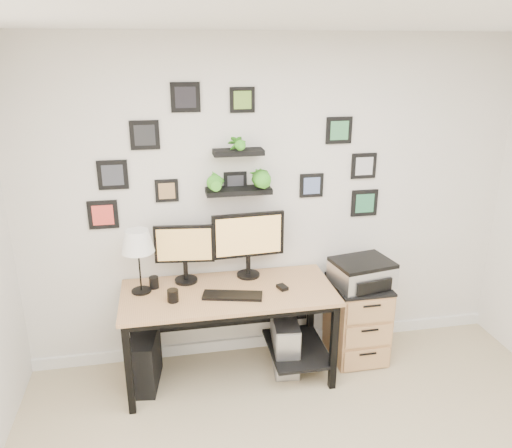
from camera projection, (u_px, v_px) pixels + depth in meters
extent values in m
plane|color=white|center=(407.00, 11.00, 1.71)|extent=(4.00, 4.00, 0.00)
plane|color=silver|center=(274.00, 204.00, 3.99)|extent=(4.00, 0.00, 4.00)
cube|color=white|center=(273.00, 340.00, 4.40)|extent=(4.00, 0.03, 0.10)
cube|color=tan|center=(228.00, 293.00, 3.76)|extent=(1.60, 0.70, 0.03)
cube|color=black|center=(229.00, 297.00, 3.78)|extent=(1.54, 0.64, 0.05)
cube|color=black|center=(224.00, 304.00, 4.16)|extent=(1.44, 0.02, 0.41)
cube|color=black|center=(297.00, 348.00, 4.04)|extent=(0.45, 0.63, 0.03)
cube|color=black|center=(129.00, 370.00, 3.48)|extent=(0.05, 0.05, 0.72)
cube|color=black|center=(132.00, 325.00, 4.03)|extent=(0.05, 0.05, 0.72)
cube|color=black|center=(334.00, 347.00, 3.74)|extent=(0.05, 0.05, 0.72)
cube|color=black|center=(311.00, 308.00, 4.30)|extent=(0.05, 0.05, 0.72)
cylinder|color=black|center=(186.00, 280.00, 3.91)|extent=(0.20, 0.20, 0.02)
cylinder|color=black|center=(186.00, 271.00, 3.88)|extent=(0.04, 0.04, 0.16)
cube|color=black|center=(184.00, 244.00, 3.80)|extent=(0.46, 0.08, 0.30)
cube|color=tan|center=(184.00, 245.00, 3.78)|extent=(0.41, 0.05, 0.26)
cylinder|color=black|center=(248.00, 275.00, 4.00)|extent=(0.19, 0.19, 0.02)
cylinder|color=black|center=(248.00, 265.00, 3.98)|extent=(0.04, 0.04, 0.16)
cube|color=black|center=(248.00, 235.00, 3.89)|extent=(0.57, 0.06, 0.36)
cube|color=tan|center=(249.00, 236.00, 3.87)|extent=(0.51, 0.04, 0.31)
cube|color=black|center=(233.00, 296.00, 3.67)|extent=(0.46, 0.24, 0.02)
cube|color=black|center=(282.00, 287.00, 3.79)|extent=(0.08, 0.10, 0.03)
cylinder|color=black|center=(142.00, 291.00, 3.75)|extent=(0.15, 0.15, 0.01)
cylinder|color=black|center=(139.00, 263.00, 3.67)|extent=(0.01, 0.01, 0.45)
cone|color=white|center=(137.00, 241.00, 3.61)|extent=(0.24, 0.24, 0.17)
cylinder|color=black|center=(173.00, 296.00, 3.59)|extent=(0.08, 0.08, 0.09)
cylinder|color=black|center=(154.00, 282.00, 3.79)|extent=(0.07, 0.07, 0.09)
cube|color=black|center=(145.00, 360.00, 3.84)|extent=(0.25, 0.45, 0.42)
cube|color=gray|center=(285.00, 342.00, 4.06)|extent=(0.24, 0.45, 0.43)
cube|color=silver|center=(288.00, 358.00, 3.85)|extent=(0.17, 0.03, 0.40)
cube|color=tan|center=(357.00, 320.00, 4.18)|extent=(0.42, 0.50, 0.65)
cube|color=black|center=(359.00, 284.00, 4.07)|extent=(0.43, 0.51, 0.02)
cube|color=tan|center=(367.00, 360.00, 4.02)|extent=(0.39, 0.02, 0.18)
cylinder|color=black|center=(368.00, 354.00, 3.98)|extent=(0.14, 0.02, 0.02)
cube|color=tan|center=(369.00, 336.00, 3.95)|extent=(0.39, 0.02, 0.18)
cylinder|color=black|center=(370.00, 330.00, 3.91)|extent=(0.14, 0.02, 0.02)
cube|color=tan|center=(371.00, 312.00, 3.87)|extent=(0.39, 0.02, 0.18)
cylinder|color=black|center=(372.00, 306.00, 3.84)|extent=(0.14, 0.02, 0.02)
cube|color=silver|center=(362.00, 274.00, 4.01)|extent=(0.51, 0.42, 0.18)
cube|color=black|center=(363.00, 262.00, 3.98)|extent=(0.51, 0.42, 0.03)
cube|color=black|center=(375.00, 287.00, 3.86)|extent=(0.31, 0.07, 0.10)
cube|color=black|center=(239.00, 191.00, 3.81)|extent=(0.50, 0.18, 0.04)
cube|color=black|center=(238.00, 152.00, 3.70)|extent=(0.38, 0.15, 0.04)
imported|color=green|center=(216.00, 172.00, 3.72)|extent=(0.15, 0.12, 0.27)
imported|color=green|center=(260.00, 170.00, 3.78)|extent=(0.15, 0.15, 0.27)
imported|color=green|center=(238.00, 132.00, 3.65)|extent=(0.13, 0.09, 0.25)
cube|color=black|center=(242.00, 100.00, 3.66)|extent=(0.19, 0.02, 0.19)
cube|color=olive|center=(243.00, 100.00, 3.65)|extent=(0.13, 0.00, 0.13)
cube|color=black|center=(103.00, 215.00, 3.75)|extent=(0.22, 0.02, 0.22)
cube|color=#EE4338|center=(103.00, 215.00, 3.74)|extent=(0.15, 0.00, 0.15)
cube|color=black|center=(339.00, 130.00, 3.88)|extent=(0.21, 0.02, 0.21)
cube|color=#3E8954|center=(340.00, 131.00, 3.87)|extent=(0.15, 0.00, 0.15)
cube|color=black|center=(185.00, 97.00, 3.58)|extent=(0.21, 0.02, 0.21)
cube|color=black|center=(185.00, 97.00, 3.57)|extent=(0.15, 0.00, 0.15)
cube|color=black|center=(167.00, 191.00, 3.78)|extent=(0.17, 0.02, 0.17)
cube|color=#A57A4C|center=(167.00, 191.00, 3.77)|extent=(0.12, 0.00, 0.12)
cube|color=black|center=(235.00, 183.00, 3.86)|extent=(0.18, 0.02, 0.18)
cube|color=#313036|center=(236.00, 183.00, 3.85)|extent=(0.12, 0.00, 0.12)
cube|color=black|center=(113.00, 175.00, 3.67)|extent=(0.22, 0.02, 0.22)
cube|color=#34363E|center=(113.00, 175.00, 3.66)|extent=(0.15, 0.00, 0.15)
cube|color=black|center=(364.00, 203.00, 4.13)|extent=(0.22, 0.02, 0.22)
cube|color=#2E7E53|center=(365.00, 203.00, 4.12)|extent=(0.16, 0.00, 0.16)
cube|color=black|center=(311.00, 185.00, 3.99)|extent=(0.19, 0.02, 0.19)
cube|color=#5E71A4|center=(312.00, 186.00, 3.98)|extent=(0.13, 0.00, 0.13)
cube|color=black|center=(145.00, 135.00, 3.62)|extent=(0.21, 0.02, 0.21)
cube|color=black|center=(145.00, 135.00, 3.61)|extent=(0.15, 0.00, 0.15)
cube|color=black|center=(364.00, 166.00, 4.02)|extent=(0.21, 0.02, 0.21)
cube|color=#B9BABE|center=(364.00, 166.00, 4.01)|extent=(0.14, 0.00, 0.14)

